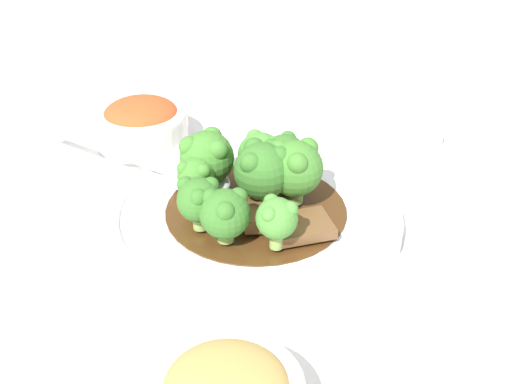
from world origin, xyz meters
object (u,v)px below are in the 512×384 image
(beef_strip_2, at_px, (266,218))
(beef_strip_1, at_px, (301,227))
(broccoli_floret_0, at_px, (260,154))
(broccoli_floret_1, at_px, (295,167))
(broccoli_floret_8, at_px, (196,176))
(broccoli_floret_7, at_px, (225,213))
(broccoli_floret_3, at_px, (277,218))
(side_bowl_kimchi, at_px, (142,123))
(main_plate, at_px, (256,214))
(broccoli_floret_6, at_px, (261,169))
(beef_strip_0, at_px, (226,210))
(serving_spoon, at_px, (182,174))
(sauce_dish, at_px, (405,133))
(broccoli_floret_2, at_px, (285,155))
(broccoli_floret_4, at_px, (199,199))
(broccoli_floret_5, at_px, (207,157))

(beef_strip_2, bearing_deg, beef_strip_1, -132.26)
(broccoli_floret_0, xyz_separation_m, broccoli_floret_1, (-0.05, -0.01, 0.01))
(broccoli_floret_1, height_order, broccoli_floret_8, broccoli_floret_1)
(broccoli_floret_0, bearing_deg, broccoli_floret_7, 139.41)
(broccoli_floret_0, relative_size, broccoli_floret_3, 1.06)
(broccoli_floret_0, xyz_separation_m, side_bowl_kimchi, (0.15, 0.07, -0.02))
(main_plate, bearing_deg, side_bowl_kimchi, 14.96)
(side_bowl_kimchi, bearing_deg, broccoli_floret_6, -163.25)
(main_plate, relative_size, broccoli_floret_1, 4.41)
(broccoli_floret_1, xyz_separation_m, broccoli_floret_6, (0.01, 0.03, 0.00))
(beef_strip_0, bearing_deg, broccoli_floret_1, -94.32)
(broccoli_floret_3, bearing_deg, main_plate, -8.28)
(beef_strip_1, relative_size, serving_spoon, 0.27)
(main_plate, xyz_separation_m, broccoli_floret_1, (-0.01, -0.03, 0.04))
(beef_strip_2, xyz_separation_m, broccoli_floret_0, (0.07, -0.03, 0.02))
(serving_spoon, xyz_separation_m, sauce_dish, (0.02, -0.26, -0.02))
(broccoli_floret_0, distance_m, sauce_dish, 0.20)
(broccoli_floret_1, height_order, side_bowl_kimchi, broccoli_floret_1)
(sauce_dish, bearing_deg, beef_strip_1, 124.44)
(beef_strip_0, distance_m, broccoli_floret_8, 0.04)
(broccoli_floret_2, relative_size, broccoli_floret_7, 1.06)
(serving_spoon, relative_size, side_bowl_kimchi, 2.11)
(beef_strip_0, relative_size, sauce_dish, 0.78)
(beef_strip_1, xyz_separation_m, broccoli_floret_4, (0.04, 0.08, 0.02))
(main_plate, height_order, serving_spoon, serving_spoon)
(main_plate, height_order, beef_strip_0, beef_strip_0)
(broccoli_floret_8, bearing_deg, broccoli_floret_7, -178.53)
(serving_spoon, bearing_deg, broccoli_floret_4, 172.20)
(broccoli_floret_1, distance_m, serving_spoon, 0.11)
(broccoli_floret_0, xyz_separation_m, broccoli_floret_5, (0.01, 0.05, 0.00))
(beef_strip_2, distance_m, broccoli_floret_2, 0.07)
(beef_strip_1, height_order, broccoli_floret_0, broccoli_floret_0)
(beef_strip_2, height_order, broccoli_floret_6, broccoli_floret_6)
(broccoli_floret_3, height_order, broccoli_floret_8, broccoli_floret_3)
(broccoli_floret_0, bearing_deg, beef_strip_1, 178.59)
(broccoli_floret_7, bearing_deg, beef_strip_0, -22.63)
(main_plate, relative_size, sauce_dish, 3.19)
(broccoli_floret_1, xyz_separation_m, broccoli_floret_2, (0.03, -0.00, -0.00))
(broccoli_floret_3, distance_m, broccoli_floret_6, 0.07)
(beef_strip_0, relative_size, serving_spoon, 0.31)
(broccoli_floret_3, height_order, broccoli_floret_4, broccoli_floret_4)
(beef_strip_2, xyz_separation_m, broccoli_floret_2, (0.05, -0.04, 0.02))
(beef_strip_0, height_order, broccoli_floret_6, broccoli_floret_6)
(main_plate, distance_m, broccoli_floret_8, 0.06)
(side_bowl_kimchi, bearing_deg, main_plate, -165.04)
(main_plate, distance_m, broccoli_floret_0, 0.06)
(broccoli_floret_2, height_order, broccoli_floret_6, broccoli_floret_6)
(main_plate, xyz_separation_m, beef_strip_1, (-0.05, -0.02, 0.01))
(broccoli_floret_5, bearing_deg, beef_strip_1, -154.25)
(beef_strip_0, distance_m, broccoli_floret_6, 0.05)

